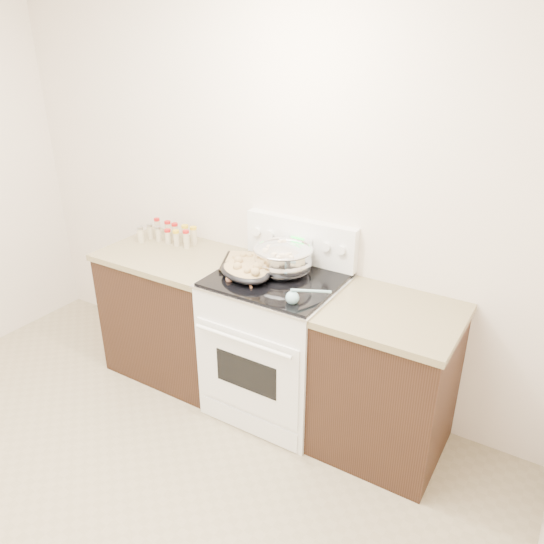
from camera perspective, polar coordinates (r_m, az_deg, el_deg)
The scene contains 10 objects.
ground_plane at distance 3.13m, azimuth -21.01°, elevation -25.20°, with size 4.00×3.50×0.02m, color tan.
counter_left at distance 3.85m, azimuth -10.15°, elevation -4.22°, with size 0.93×0.67×0.92m.
counter_right at distance 3.17m, azimuth 12.15°, elevation -11.43°, with size 0.73×0.67×0.92m.
kitchen_range at distance 3.39m, azimuth 0.49°, elevation -7.49°, with size 0.78×0.73×1.22m.
mixing_bowl at distance 3.20m, azimuth 1.19°, elevation 1.30°, with size 0.39×0.39×0.21m.
roasting_pan at distance 3.15m, azimuth -2.87°, elevation 0.15°, with size 0.42×0.36×0.12m.
baking_sheet at distance 3.33m, azimuth -1.55°, elevation 1.07°, with size 0.53×0.46×0.06m.
wooden_spoon at distance 3.14m, azimuth -3.87°, elevation -0.69°, with size 0.20×0.21×0.04m.
blue_ladle at distance 2.88m, azimuth 2.47°, elevation -2.69°, with size 0.19×0.22×0.09m.
spice_jars at distance 3.81m, azimuth -10.89°, elevation 4.09°, with size 0.39×0.22×0.13m.
Camera 1 is at (1.82, -1.03, 2.31)m, focal length 35.00 mm.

